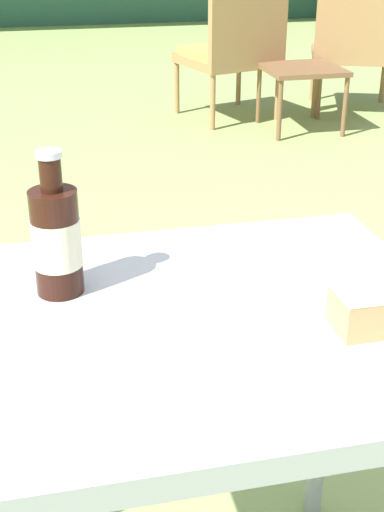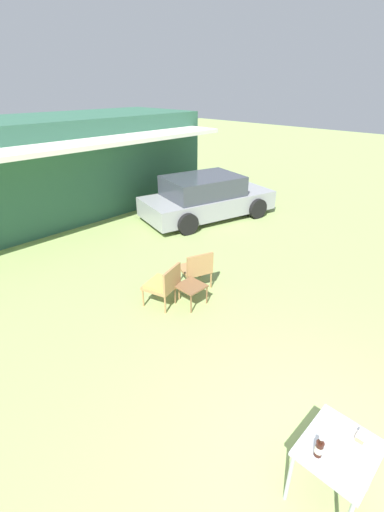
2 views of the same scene
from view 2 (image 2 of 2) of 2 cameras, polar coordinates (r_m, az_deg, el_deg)
ground_plane at (r=4.59m, az=21.40°, el=-32.95°), size 60.00×60.00×0.00m
cabin_building at (r=11.71m, az=-25.37°, el=12.79°), size 11.05×4.70×2.95m
parked_car at (r=10.84m, az=2.38°, el=9.68°), size 4.42×2.72×1.33m
wicker_chair_cushioned at (r=6.51m, az=-4.74°, el=-4.55°), size 0.71×0.69×0.83m
wicker_chair_plain at (r=7.01m, az=0.76°, el=-1.93°), size 0.73×0.71×0.83m
garden_side_table at (r=6.54m, az=-0.17°, el=-5.27°), size 0.48×0.48×0.41m
patio_table at (r=4.05m, az=23.16°, el=-28.07°), size 0.76×0.65×0.75m
cake_on_plate at (r=4.08m, az=26.27°, el=-25.65°), size 0.26×0.26×0.08m
cola_bottle_near at (r=3.79m, az=20.41°, el=-27.84°), size 0.08×0.08×0.23m
fork at (r=4.05m, az=26.00°, el=-26.71°), size 0.18×0.05×0.01m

